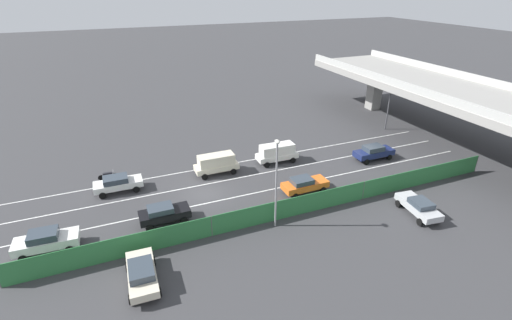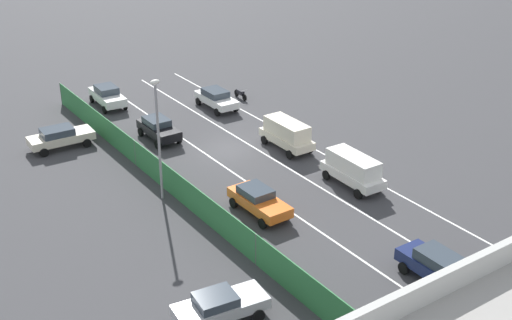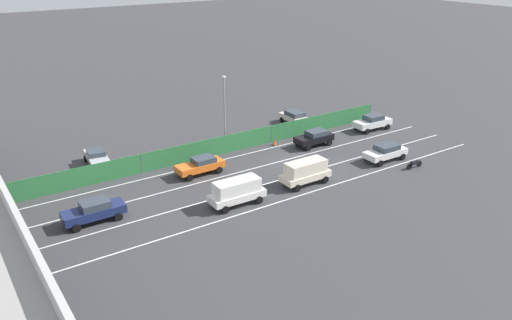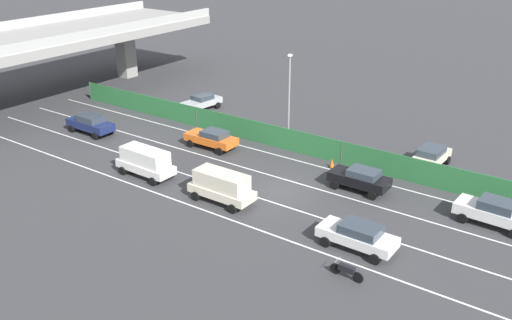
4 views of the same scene
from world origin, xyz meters
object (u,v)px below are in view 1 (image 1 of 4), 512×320
motorcycle (108,175)px  street_lamp (276,177)px  car_van_white (277,152)px  car_van_cream (216,163)px  traffic_light (397,104)px  car_sedan_white (46,240)px  parked_sedan_cream (142,273)px  parked_wagon_silver (419,206)px  car_sedan_navy (374,152)px  car_taxi_orange (304,184)px  traffic_cone (211,225)px  car_hatchback_white (118,183)px  car_sedan_black (164,213)px

motorcycle → street_lamp: street_lamp is taller
car_van_white → car_van_cream: bearing=-89.9°
traffic_light → car_sedan_white: bearing=-77.0°
parked_sedan_cream → parked_wagon_silver: (0.75, 23.39, -0.04)m
traffic_light → street_lamp: (13.30, -23.95, 0.67)m
car_van_white → motorcycle: bearing=-99.6°
parked_wagon_silver → traffic_light: 20.54m
car_sedan_navy → car_van_white: bearing=-108.9°
car_taxi_orange → parked_sedan_cream: parked_sedan_cream is taller
car_van_cream → traffic_cone: bearing=-19.8°
car_van_white → car_hatchback_white: bearing=-90.2°
car_taxi_orange → car_hatchback_white: size_ratio=0.99×
car_van_white → car_taxi_orange: bearing=-3.7°
parked_wagon_silver → street_lamp: size_ratio=0.59×
car_sedan_white → motorcycle: 11.36m
car_hatchback_white → parked_wagon_silver: 27.93m
car_taxi_orange → traffic_cone: car_taxi_orange is taller
parked_sedan_cream → traffic_cone: size_ratio=6.49×
parked_sedan_cream → traffic_light: 38.61m
motorcycle → street_lamp: size_ratio=0.25×
car_van_cream → car_van_white: size_ratio=0.98×
car_sedan_white → parked_sedan_cream: 8.86m
traffic_cone → car_van_cream: bearing=160.2°
car_sedan_black → car_sedan_navy: bearing=97.8°
car_van_white → car_sedan_white: size_ratio=1.01×
car_hatchback_white → traffic_cone: (9.39, 6.63, -0.56)m
car_van_white → car_taxi_orange: car_van_white is taller
car_sedan_white → car_van_cream: bearing=114.8°
car_van_cream → street_lamp: (10.99, 1.70, 3.47)m
parked_wagon_silver → car_sedan_navy: bearing=161.0°
car_van_cream → traffic_cone: 9.93m
car_sedan_navy → traffic_cone: car_sedan_navy is taller
car_sedan_navy → parked_sedan_cream: size_ratio=1.00×
parked_sedan_cream → car_van_white: bearing=129.4°
car_sedan_navy → traffic_light: (-5.90, 8.00, 3.08)m
motorcycle → traffic_cone: bearing=31.1°
car_sedan_white → car_taxi_orange: car_sedan_white is taller
car_taxi_orange → parked_sedan_cream: 17.33m
car_sedan_black → motorcycle: size_ratio=2.16×
parked_wagon_silver → car_sedan_white: bearing=-103.4°
car_sedan_navy → parked_sedan_cream: 28.84m
car_sedan_black → traffic_light: bearing=105.9°
parked_sedan_cream → car_taxi_orange: bearing=112.0°
motorcycle → parked_sedan_cream: 16.64m
car_hatchback_white → motorcycle: size_ratio=2.33×
traffic_light → traffic_cone: size_ratio=7.79×
car_taxi_orange → traffic_light: (-9.37, 19.00, 3.13)m
car_sedan_black → street_lamp: size_ratio=0.54×
car_sedan_navy → car_van_cream: size_ratio=1.02×
car_van_cream → car_sedan_black: car_van_cream is taller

